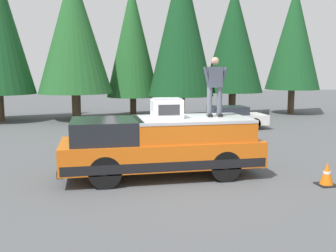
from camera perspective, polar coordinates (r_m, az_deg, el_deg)
name	(u,v)px	position (r m, az deg, el deg)	size (l,w,h in m)	color
ground_plane	(179,180)	(10.46, 1.65, -8.10)	(90.00, 90.00, 0.00)	#4C4F51
pickup_truck	(161,146)	(10.64, -1.02, -2.97)	(2.01, 5.54, 1.65)	orange
compressor_unit	(167,108)	(10.49, -0.18, 2.69)	(0.65, 0.84, 0.56)	silver
person_on_truck_bed	(215,85)	(10.92, 7.07, 6.13)	(0.29, 0.72, 1.69)	#4C515B
parked_car_white	(226,118)	(19.66, 8.74, 1.26)	(1.64, 4.10, 1.16)	white
traffic_cone	(327,174)	(10.72, 22.82, -6.74)	(0.47, 0.47, 0.62)	black
conifer_far_left	(294,38)	(27.75, 18.46, 12.49)	(3.66, 3.66, 8.71)	#4C3826
conifer_left	(234,39)	(25.64, 9.86, 12.75)	(3.92, 3.92, 8.47)	#4C3826
conifer_center_left	(181,26)	(23.90, 2.04, 14.84)	(4.07, 4.07, 9.97)	#4C3826
conifer_center_right	(132,41)	(25.58, -5.40, 12.66)	(3.49, 3.49, 8.62)	#4C3826
conifer_right	(74,31)	(23.67, -14.01, 13.68)	(4.41, 4.41, 8.96)	#4C3826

